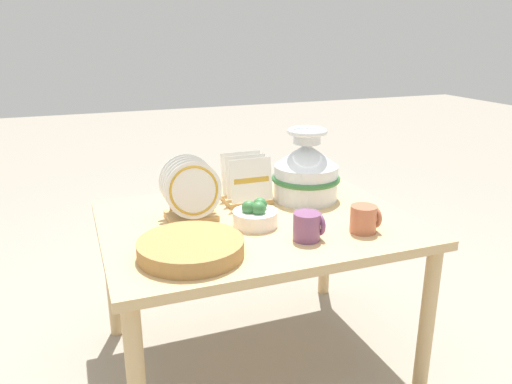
% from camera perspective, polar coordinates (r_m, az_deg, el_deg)
% --- Properties ---
extents(ground_plane, '(14.00, 14.00, 0.00)m').
position_cam_1_polar(ground_plane, '(2.22, 0.00, -18.34)').
color(ground_plane, gray).
extents(display_table, '(1.16, 0.89, 0.62)m').
position_cam_1_polar(display_table, '(1.94, 0.00, -5.07)').
color(display_table, tan).
rests_on(display_table, ground_plane).
extents(ceramic_vase, '(0.29, 0.29, 0.31)m').
position_cam_1_polar(ceramic_vase, '(2.11, 5.74, 2.51)').
color(ceramic_vase, silver).
rests_on(ceramic_vase, display_table).
extents(dish_rack_round_plates, '(0.21, 0.17, 0.24)m').
position_cam_1_polar(dish_rack_round_plates, '(1.90, -7.47, -0.19)').
color(dish_rack_round_plates, tan).
rests_on(dish_rack_round_plates, display_table).
extents(dish_rack_square_plates, '(0.19, 0.16, 0.20)m').
position_cam_1_polar(dish_rack_square_plates, '(2.09, -1.13, 0.55)').
color(dish_rack_square_plates, tan).
rests_on(dish_rack_square_plates, display_table).
extents(wicker_charger_stack, '(0.34, 0.34, 0.05)m').
position_cam_1_polar(wicker_charger_stack, '(1.62, -7.46, -6.35)').
color(wicker_charger_stack, '#AD7F47').
rests_on(wicker_charger_stack, display_table).
extents(mug_plum_glaze, '(0.10, 0.09, 0.10)m').
position_cam_1_polar(mug_plum_glaze, '(1.73, 5.97, -3.90)').
color(mug_plum_glaze, '#7A4770').
rests_on(mug_plum_glaze, display_table).
extents(mug_terracotta_glaze, '(0.10, 0.09, 0.10)m').
position_cam_1_polar(mug_terracotta_glaze, '(1.83, 12.30, -3.00)').
color(mug_terracotta_glaze, '#B76647').
rests_on(mug_terracotta_glaze, display_table).
extents(fruit_bowl, '(0.17, 0.17, 0.10)m').
position_cam_1_polar(fruit_bowl, '(1.84, -0.08, -2.72)').
color(fruit_bowl, white).
rests_on(fruit_bowl, display_table).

